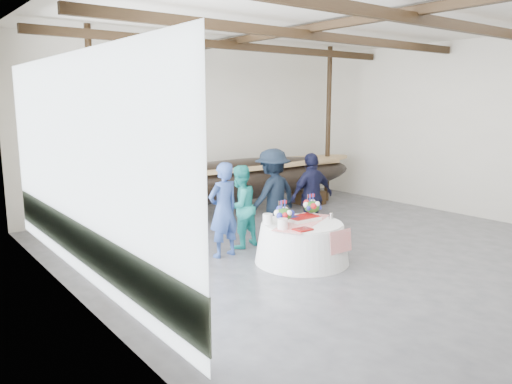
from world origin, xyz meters
TOP-DOWN VIEW (x-y plane):
  - floor at (0.00, 0.00)m, footprint 10.00×12.00m
  - wall_back at (0.00, 6.00)m, footprint 10.00×0.02m
  - wall_left at (-5.00, 0.00)m, footprint 0.02×12.00m
  - wall_right at (5.00, 0.00)m, footprint 0.02×12.00m
  - ceiling at (0.00, 0.00)m, footprint 10.00×12.00m
  - pavilion_structure at (0.00, 0.76)m, footprint 9.80×11.76m
  - open_bay at (-4.95, 1.00)m, footprint 0.03×7.00m
  - longboat_display at (0.35, 4.37)m, footprint 7.86×1.57m
  - banquet_table at (-1.11, 0.44)m, footprint 1.74×1.74m
  - tabletop_items at (-1.14, 0.55)m, footprint 1.68×1.22m
  - guest_woman_blue at (-2.06, 1.61)m, footprint 0.70×0.49m
  - guest_woman_teal at (-1.45, 1.93)m, footprint 0.92×0.77m
  - guest_man_left at (-0.65, 1.86)m, footprint 1.37×0.90m
  - guest_man_right at (0.13, 1.49)m, footprint 1.12×0.50m

SIDE VIEW (x-z plane):
  - floor at x=0.00m, z-range -0.01..0.01m
  - banquet_table at x=-1.11m, z-range 0.00..0.75m
  - guest_woman_teal at x=-1.45m, z-range 0.00..1.68m
  - tabletop_items at x=-1.14m, z-range 0.70..1.10m
  - guest_woman_blue at x=-2.06m, z-range 0.00..1.82m
  - guest_man_right at x=0.13m, z-range 0.00..1.88m
  - longboat_display at x=0.35m, z-range 0.20..1.68m
  - guest_man_left at x=-0.65m, z-range 0.00..1.98m
  - open_bay at x=-4.95m, z-range 0.23..3.43m
  - wall_back at x=0.00m, z-range 0.00..4.50m
  - wall_left at x=-5.00m, z-range 0.00..4.50m
  - wall_right at x=5.00m, z-range 0.00..4.50m
  - pavilion_structure at x=0.00m, z-range 1.75..6.25m
  - ceiling at x=0.00m, z-range 4.50..4.50m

